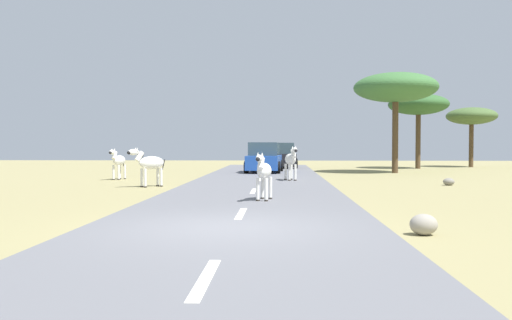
{
  "coord_description": "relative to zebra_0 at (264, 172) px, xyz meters",
  "views": [
    {
      "loc": [
        1.03,
        -10.29,
        1.66
      ],
      "look_at": [
        0.16,
        9.82,
        1.08
      ],
      "focal_mm": 37.23,
      "sensor_mm": 36.0,
      "label": 1
    }
  ],
  "objects": [
    {
      "name": "ground_plane",
      "position": [
        -0.59,
        -4.99,
        -0.88
      ],
      "size": [
        90.0,
        90.0,
        0.0
      ],
      "primitive_type": "plane",
      "color": "#8E8456"
    },
    {
      "name": "zebra_1",
      "position": [
        -7.16,
        9.48,
        0.01
      ],
      "size": [
        0.56,
        1.58,
        1.49
      ],
      "rotation": [
        0.0,
        0.0,
        3.0
      ],
      "color": "silver",
      "rests_on": "ground_plane"
    },
    {
      "name": "tree_3",
      "position": [
        14.61,
        24.48,
        2.84
      ],
      "size": [
        3.61,
        3.61,
        4.4
      ],
      "color": "#4C3823",
      "rests_on": "ground_plane"
    },
    {
      "name": "road",
      "position": [
        -0.44,
        -4.99,
        -0.86
      ],
      "size": [
        6.0,
        64.0,
        0.05
      ],
      "primitive_type": "cube",
      "color": "slate",
      "rests_on": "ground_plane"
    },
    {
      "name": "tree_0",
      "position": [
        10.05,
        21.81,
        3.51
      ],
      "size": [
        4.1,
        4.1,
        5.15
      ],
      "color": "#4C3823",
      "rests_on": "ground_plane"
    },
    {
      "name": "tree_1",
      "position": [
        7.23,
        16.03,
        4.07
      ],
      "size": [
        4.85,
        4.85,
        5.84
      ],
      "color": "#4C3823",
      "rests_on": "ground_plane"
    },
    {
      "name": "car_1",
      "position": [
        0.6,
        21.91,
        -0.03
      ],
      "size": [
        2.18,
        4.42,
        1.74
      ],
      "rotation": [
        0.0,
        0.0,
        3.19
      ],
      "color": "black",
      "rests_on": "road"
    },
    {
      "name": "zebra_3",
      "position": [
        -4.63,
        5.23,
        0.05
      ],
      "size": [
        1.35,
        1.28,
        1.56
      ],
      "rotation": [
        0.0,
        0.0,
        2.32
      ],
      "color": "silver",
      "rests_on": "ground_plane"
    },
    {
      "name": "rock_1",
      "position": [
        7.35,
        6.57,
        -0.73
      ],
      "size": [
        0.45,
        0.41,
        0.3
      ],
      "primitive_type": "ellipsoid",
      "color": "gray",
      "rests_on": "ground_plane"
    },
    {
      "name": "zebra_2",
      "position": [
        0.98,
        8.63,
        0.1
      ],
      "size": [
        0.66,
        1.63,
        1.56
      ],
      "rotation": [
        0.0,
        0.0,
        3.37
      ],
      "color": "silver",
      "rests_on": "road"
    },
    {
      "name": "lane_markings",
      "position": [
        -0.44,
        -5.99,
        -0.83
      ],
      "size": [
        0.16,
        56.0,
        0.01
      ],
      "color": "silver",
      "rests_on": "road"
    },
    {
      "name": "rock_3",
      "position": [
        3.09,
        -5.49,
        -0.69
      ],
      "size": [
        0.5,
        0.42,
        0.39
      ],
      "primitive_type": "ellipsoid",
      "color": "gray",
      "rests_on": "ground_plane"
    },
    {
      "name": "zebra_0",
      "position": [
        0.0,
        0.0,
        0.0
      ],
      "size": [
        0.55,
        1.47,
        1.39
      ],
      "rotation": [
        0.0,
        0.0,
        2.96
      ],
      "color": "silver",
      "rests_on": "road"
    },
    {
      "name": "car_0",
      "position": [
        -0.41,
        15.62,
        -0.03
      ],
      "size": [
        2.22,
        4.44,
        1.74
      ],
      "rotation": [
        0.0,
        0.0,
        -0.06
      ],
      "color": "#1E479E",
      "rests_on": "road"
    }
  ]
}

